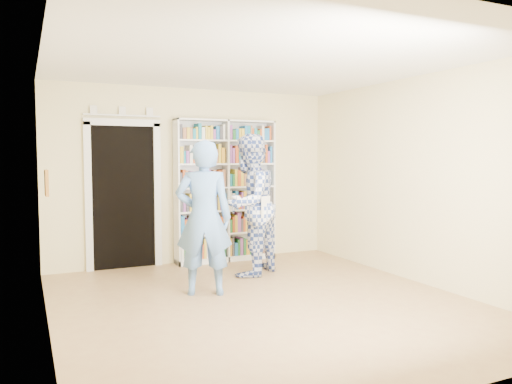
{
  "coord_description": "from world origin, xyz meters",
  "views": [
    {
      "loc": [
        -2.43,
        -4.98,
        1.65
      ],
      "look_at": [
        0.32,
        0.9,
        1.19
      ],
      "focal_mm": 35.0,
      "sensor_mm": 36.0,
      "label": 1
    }
  ],
  "objects": [
    {
      "name": "wall_back",
      "position": [
        0.0,
        2.5,
        1.35
      ],
      "size": [
        4.5,
        0.0,
        4.5
      ],
      "primitive_type": "plane",
      "rotation": [
        1.57,
        0.0,
        0.0
      ],
      "color": "beige",
      "rests_on": "floor"
    },
    {
      "name": "bookshelf",
      "position": [
        0.46,
        2.34,
        1.12
      ],
      "size": [
        1.62,
        0.3,
        2.22
      ],
      "rotation": [
        0.0,
        0.0,
        -0.22
      ],
      "color": "white",
      "rests_on": "floor"
    },
    {
      "name": "man_plaid",
      "position": [
        0.4,
        1.31,
        0.98
      ],
      "size": [
        1.21,
        1.16,
        1.96
      ],
      "primitive_type": "imported",
      "rotation": [
        0.0,
        0.0,
        3.76
      ],
      "color": "#2E448E",
      "rests_on": "floor"
    },
    {
      "name": "floor",
      "position": [
        0.0,
        0.0,
        0.0
      ],
      "size": [
        5.0,
        5.0,
        0.0
      ],
      "primitive_type": "plane",
      "color": "#986C49",
      "rests_on": "ground"
    },
    {
      "name": "paper_sheet",
      "position": [
        0.53,
        1.04,
        0.98
      ],
      "size": [
        0.18,
        0.11,
        0.29
      ],
      "primitive_type": "cube",
      "rotation": [
        0.0,
        0.0,
        0.52
      ],
      "color": "white",
      "rests_on": "man_plaid"
    },
    {
      "name": "ceiling",
      "position": [
        0.0,
        0.0,
        2.7
      ],
      "size": [
        5.0,
        5.0,
        0.0
      ],
      "primitive_type": "plane",
      "rotation": [
        3.14,
        0.0,
        0.0
      ],
      "color": "white",
      "rests_on": "wall_back"
    },
    {
      "name": "man_blue",
      "position": [
        -0.49,
        0.64,
        0.92
      ],
      "size": [
        0.79,
        0.65,
        1.85
      ],
      "primitive_type": "imported",
      "rotation": [
        0.0,
        0.0,
        2.78
      ],
      "color": "#5986C7",
      "rests_on": "floor"
    },
    {
      "name": "doorway",
      "position": [
        -1.1,
        2.48,
        1.18
      ],
      "size": [
        1.1,
        0.08,
        2.43
      ],
      "color": "black",
      "rests_on": "floor"
    },
    {
      "name": "wall_left",
      "position": [
        -2.25,
        0.0,
        1.35
      ],
      "size": [
        0.0,
        5.0,
        5.0
      ],
      "primitive_type": "plane",
      "rotation": [
        1.57,
        0.0,
        1.57
      ],
      "color": "beige",
      "rests_on": "floor"
    },
    {
      "name": "wall_art",
      "position": [
        -2.23,
        0.2,
        1.4
      ],
      "size": [
        0.03,
        0.25,
        0.25
      ],
      "primitive_type": "cube",
      "color": "brown",
      "rests_on": "wall_left"
    },
    {
      "name": "wall_right",
      "position": [
        2.25,
        0.0,
        1.35
      ],
      "size": [
        0.0,
        5.0,
        5.0
      ],
      "primitive_type": "plane",
      "rotation": [
        1.57,
        0.0,
        -1.57
      ],
      "color": "beige",
      "rests_on": "floor"
    }
  ]
}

